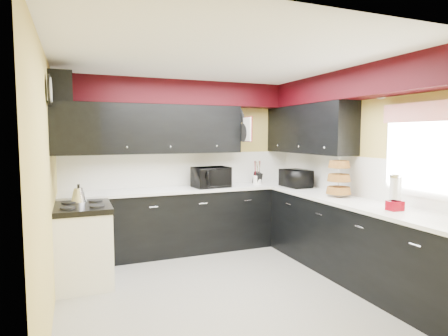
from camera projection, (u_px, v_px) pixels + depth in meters
name	position (u px, v px, depth m)	size (l,w,h in m)	color
ground	(229.00, 288.00, 4.20)	(3.60, 3.60, 0.00)	gray
wall_back	(184.00, 165.00, 5.76)	(3.60, 0.06, 2.50)	#E0C666
wall_right	(359.00, 172.00, 4.76)	(0.06, 3.60, 2.50)	#E0C666
wall_left	(48.00, 186.00, 3.43)	(0.06, 3.60, 2.50)	#E0C666
ceiling	(229.00, 61.00, 3.98)	(3.60, 3.60, 0.06)	white
cab_back	(190.00, 220.00, 5.55)	(3.60, 0.60, 0.90)	black
cab_right	(355.00, 242.00, 4.44)	(0.60, 3.00, 0.90)	black
counter_back	(190.00, 189.00, 5.51)	(3.62, 0.64, 0.04)	white
counter_right	(356.00, 203.00, 4.40)	(0.64, 3.02, 0.04)	white
splash_back	(184.00, 169.00, 5.76)	(3.60, 0.02, 0.50)	white
splash_right	(359.00, 176.00, 4.76)	(0.02, 3.60, 0.50)	white
upper_back	(154.00, 129.00, 5.36)	(2.60, 0.35, 0.70)	black
upper_right	(308.00, 129.00, 5.48)	(0.35, 1.80, 0.70)	black
soffit_back	(187.00, 93.00, 5.50)	(3.60, 0.36, 0.35)	black
soffit_right	(361.00, 83.00, 4.43)	(0.36, 3.24, 0.35)	black
stove	(84.00, 247.00, 4.31)	(0.60, 0.75, 0.86)	white
cooktop	(83.00, 208.00, 4.27)	(0.62, 0.77, 0.06)	black
hood	(75.00, 129.00, 4.17)	(0.50, 0.78, 0.55)	black
hood_duct	(61.00, 91.00, 4.08)	(0.24, 0.40, 0.40)	black
window	(420.00, 151.00, 3.90)	(0.03, 0.86, 0.96)	white
valance	(418.00, 112.00, 3.84)	(0.04, 0.88, 0.20)	red
pan_top	(240.00, 116.00, 5.76)	(0.03, 0.22, 0.40)	black
pan_mid	(243.00, 133.00, 5.67)	(0.03, 0.28, 0.46)	black
pan_low	(236.00, 135.00, 5.91)	(0.03, 0.24, 0.42)	black
cut_board	(247.00, 129.00, 5.55)	(0.03, 0.26, 0.35)	white
baskets	(339.00, 178.00, 4.71)	(0.27, 0.27, 0.50)	brown
clock	(49.00, 90.00, 3.59)	(0.03, 0.30, 0.30)	black
deco_plate	(381.00, 89.00, 4.34)	(0.03, 0.24, 0.24)	white
toaster_oven	(211.00, 177.00, 5.56)	(0.52, 0.43, 0.30)	black
microwave	(296.00, 178.00, 5.59)	(0.47, 0.32, 0.26)	black
utensil_crock	(257.00, 180.00, 5.90)	(0.13, 0.13, 0.14)	white
knife_block	(257.00, 178.00, 5.89)	(0.09, 0.12, 0.19)	black
kettle	(79.00, 195.00, 4.46)	(0.18, 0.18, 0.17)	silver
dispenser_a	(396.00, 194.00, 3.85)	(0.12, 0.12, 0.33)	#600001
dispenser_b	(394.00, 195.00, 3.84)	(0.12, 0.12, 0.33)	#5A0E0E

